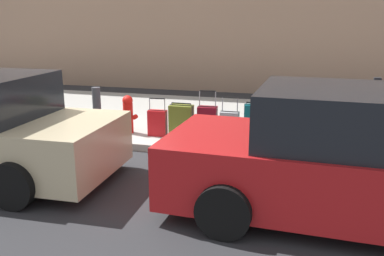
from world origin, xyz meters
The scene contains 13 objects.
ground_plane centered at (0.00, 0.00, 0.00)m, with size 40.00×40.00×0.00m, color #28282B.
sidewalk_curb centered at (0.00, -2.50, 0.07)m, with size 18.00×5.00×0.14m, color #9E9B93.
suitcase_navy_0 centered at (-3.90, -0.65, 0.52)m, with size 0.45×0.27×1.00m.
suitcase_black_1 centered at (-3.37, -0.64, 0.53)m, with size 0.45×0.25×0.99m.
suitcase_teal_2 centered at (-2.87, -0.73, 0.50)m, with size 0.40×0.22×0.78m.
suitcase_silver_3 centered at (-2.41, -0.64, 0.43)m, with size 0.35×0.24×0.86m.
suitcase_maroon_4 centered at (-1.97, -0.72, 0.46)m, with size 0.38×0.26×0.95m.
suitcase_olive_5 centered at (-1.47, -0.64, 0.46)m, with size 0.46×0.26×0.71m.
suitcase_red_6 centered at (-0.97, -0.66, 0.40)m, with size 0.38×0.20×0.77m.
fire_hydrant centered at (-0.32, -0.70, 0.55)m, with size 0.39×0.21×0.78m.
bollard_post centered at (0.29, -0.55, 0.61)m, with size 0.17×0.17×0.94m, color #333338.
parking_meter centered at (-4.95, -0.95, 0.97)m, with size 0.12×0.09×1.27m.
parked_car_red_0 centered at (-4.47, 1.76, 0.76)m, with size 4.82×2.20×1.62m.
Camera 1 is at (-3.73, 6.77, 2.39)m, focal length 38.47 mm.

